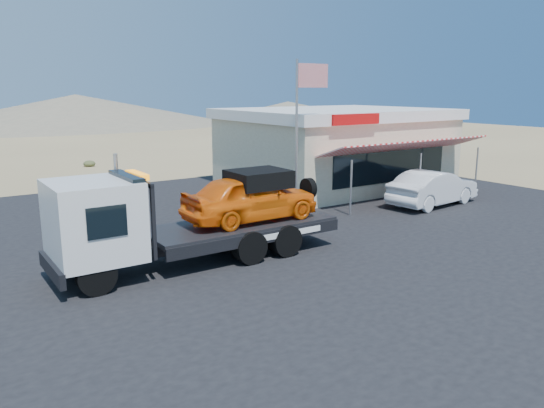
# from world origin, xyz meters

# --- Properties ---
(ground) EXTENTS (120.00, 120.00, 0.00)m
(ground) POSITION_xyz_m (0.00, 0.00, 0.00)
(ground) COLOR olive
(ground) RESTS_ON ground
(asphalt_lot) EXTENTS (32.00, 24.00, 0.02)m
(asphalt_lot) POSITION_xyz_m (2.00, 3.00, 0.01)
(asphalt_lot) COLOR black
(asphalt_lot) RESTS_ON ground
(tow_truck) EXTENTS (8.27, 2.45, 2.77)m
(tow_truck) POSITION_xyz_m (-1.16, 1.51, 1.49)
(tow_truck) COLOR black
(tow_truck) RESTS_ON asphalt_lot
(white_sedan) EXTENTS (4.71, 2.03, 1.51)m
(white_sedan) POSITION_xyz_m (10.68, 2.69, 0.77)
(white_sedan) COLOR silver
(white_sedan) RESTS_ON asphalt_lot
(jerky_store) EXTENTS (10.40, 9.97, 3.90)m
(jerky_store) POSITION_xyz_m (10.50, 8.97, 1.99)
(jerky_store) COLOR #BDB18F
(jerky_store) RESTS_ON asphalt_lot
(flagpole) EXTENTS (1.55, 0.10, 6.00)m
(flagpole) POSITION_xyz_m (4.93, 4.50, 3.76)
(flagpole) COLOR #99999E
(flagpole) RESTS_ON asphalt_lot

